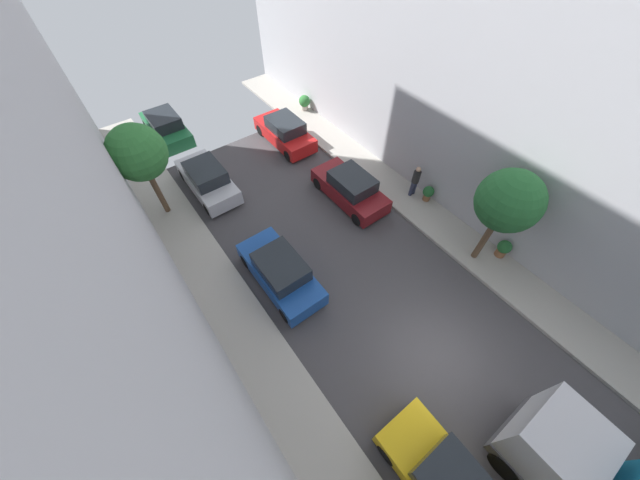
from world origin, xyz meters
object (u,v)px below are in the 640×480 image
(parked_car_left_3, at_px, (281,272))
(potted_plant_0, at_px, (305,102))
(potted_plant_2, at_px, (504,248))
(street_tree_1, at_px, (509,201))
(parked_car_left_5, at_px, (166,127))
(parked_car_right_2, at_px, (350,188))
(parked_car_left_4, at_px, (208,179))
(parked_car_right_3, at_px, (285,132))
(pedestrian, at_px, (415,180))
(potted_plant_3, at_px, (428,193))
(street_tree_2, at_px, (138,153))

(parked_car_left_3, relative_size, potted_plant_0, 4.41)
(parked_car_left_3, relative_size, potted_plant_2, 4.89)
(street_tree_1, height_order, potted_plant_0, street_tree_1)
(parked_car_left_5, distance_m, parked_car_right_2, 11.89)
(parked_car_left_5, xyz_separation_m, potted_plant_0, (8.27, -2.54, -0.04))
(parked_car_left_5, bearing_deg, parked_car_left_4, -90.00)
(parked_car_left_4, height_order, parked_car_right_3, same)
(pedestrian, xyz_separation_m, potted_plant_3, (0.29, -0.73, -0.45))
(parked_car_right_2, distance_m, pedestrian, 3.22)
(parked_car_left_4, height_order, parked_car_right_2, same)
(pedestrian, xyz_separation_m, potted_plant_0, (0.19, 9.80, -0.40))
(parked_car_right_2, bearing_deg, pedestrian, -33.00)
(pedestrian, distance_m, potted_plant_3, 0.90)
(pedestrian, bearing_deg, street_tree_1, -98.31)
(street_tree_1, relative_size, street_tree_2, 0.99)
(parked_car_left_3, distance_m, street_tree_1, 8.93)
(parked_car_left_4, bearing_deg, street_tree_2, -174.36)
(parked_car_right_3, distance_m, pedestrian, 8.16)
(parked_car_left_3, distance_m, parked_car_left_4, 6.92)
(parked_car_left_5, xyz_separation_m, potted_plant_2, (8.38, -17.33, -0.10))
(parked_car_right_3, xyz_separation_m, pedestrian, (2.69, -7.70, 0.35))
(parked_car_left_3, distance_m, parked_car_left_5, 12.67)
(parked_car_left_5, bearing_deg, street_tree_2, -111.62)
(parked_car_left_3, relative_size, potted_plant_3, 5.13)
(street_tree_1, xyz_separation_m, potted_plant_0, (0.83, 14.17, -2.86))
(parked_car_left_3, bearing_deg, potted_plant_0, 50.75)
(parked_car_right_3, xyz_separation_m, potted_plant_2, (2.98, -12.70, -0.10))
(parked_car_left_5, height_order, potted_plant_0, parked_car_left_5)
(street_tree_2, height_order, potted_plant_2, street_tree_2)
(street_tree_2, bearing_deg, potted_plant_3, -33.38)
(street_tree_1, distance_m, potted_plant_3, 4.76)
(parked_car_left_4, bearing_deg, parked_car_left_3, -90.00)
(parked_car_left_3, height_order, potted_plant_0, parked_car_left_3)
(parked_car_left_3, height_order, street_tree_2, street_tree_2)
(parked_car_left_3, relative_size, pedestrian, 2.44)
(parked_car_left_3, bearing_deg, parked_car_right_2, 21.00)
(parked_car_left_5, bearing_deg, potted_plant_2, -64.19)
(parked_car_right_2, xyz_separation_m, street_tree_1, (2.05, -6.12, 2.82))
(parked_car_left_5, bearing_deg, parked_car_right_2, -62.99)
(parked_car_left_3, distance_m, street_tree_2, 7.64)
(street_tree_2, relative_size, potted_plant_0, 4.85)
(street_tree_1, bearing_deg, parked_car_right_2, 108.51)
(parked_car_left_4, distance_m, parked_car_right_2, 7.25)
(pedestrian, height_order, potted_plant_2, pedestrian)
(street_tree_2, bearing_deg, parked_car_left_5, 68.38)
(pedestrian, distance_m, potted_plant_0, 9.81)
(parked_car_right_2, xyz_separation_m, street_tree_2, (-7.77, 4.61, 2.84))
(street_tree_2, distance_m, potted_plant_0, 11.55)
(parked_car_right_3, bearing_deg, street_tree_2, -170.17)
(street_tree_1, relative_size, potted_plant_2, 5.34)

